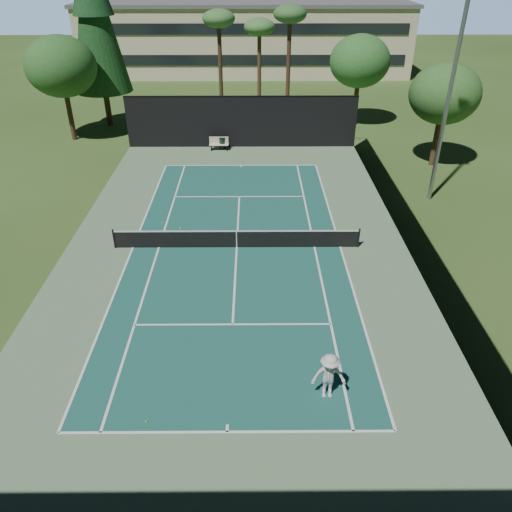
{
  "coord_description": "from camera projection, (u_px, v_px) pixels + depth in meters",
  "views": [
    {
      "loc": [
        0.87,
        -22.73,
        13.33
      ],
      "look_at": [
        1.0,
        -3.0,
        1.3
      ],
      "focal_mm": 35.0,
      "sensor_mm": 36.0,
      "label": 1
    }
  ],
  "objects": [
    {
      "name": "trash_bin",
      "position": [
        222.0,
        143.0,
        39.34
      ],
      "size": [
        0.56,
        0.56,
        0.95
      ],
      "color": "black",
      "rests_on": "ground"
    },
    {
      "name": "light_pole",
      "position": [
        449.0,
        95.0,
        28.17
      ],
      "size": [
        0.9,
        0.25,
        12.22
      ],
      "color": "#919499",
      "rests_on": "ground"
    },
    {
      "name": "palm_b",
      "position": [
        259.0,
        30.0,
        44.72
      ],
      "size": [
        2.8,
        2.8,
        8.42
      ],
      "color": "#4D3621",
      "rests_on": "ground"
    },
    {
      "name": "tennis_ball_c",
      "position": [
        269.0,
        231.0,
        27.88
      ],
      "size": [
        0.07,
        0.07,
        0.07
      ],
      "primitive_type": "sphere",
      "color": "#CBEA35",
      "rests_on": "ground"
    },
    {
      "name": "decid_tree_c",
      "position": [
        61.0,
        67.0,
        38.63
      ],
      "size": [
        5.44,
        5.44,
        8.09
      ],
      "color": "#462F1E",
      "rests_on": "ground"
    },
    {
      "name": "ground",
      "position": [
        237.0,
        248.0,
        26.34
      ],
      "size": [
        160.0,
        160.0,
        0.0
      ],
      "primitive_type": "plane",
      "color": "#32501E",
      "rests_on": "ground"
    },
    {
      "name": "decid_tree_b",
      "position": [
        445.0,
        94.0,
        34.03
      ],
      "size": [
        4.8,
        4.8,
        7.14
      ],
      "color": "#4D3521",
      "rests_on": "ground"
    },
    {
      "name": "tennis_ball_d",
      "position": [
        180.0,
        228.0,
        28.11
      ],
      "size": [
        0.08,
        0.08,
        0.08
      ],
      "primitive_type": "sphere",
      "color": "#D5E433",
      "rests_on": "ground"
    },
    {
      "name": "court_lines",
      "position": [
        237.0,
        247.0,
        26.33
      ],
      "size": [
        11.07,
        23.87,
        0.01
      ],
      "color": "white",
      "rests_on": "ground"
    },
    {
      "name": "pine_tree",
      "position": [
        92.0,
        8.0,
        40.09
      ],
      "size": [
        4.8,
        4.8,
        15.0
      ],
      "color": "#45311D",
      "rests_on": "ground"
    },
    {
      "name": "palm_a",
      "position": [
        219.0,
        23.0,
        42.56
      ],
      "size": [
        2.8,
        2.8,
        9.32
      ],
      "color": "#402D1B",
      "rests_on": "ground"
    },
    {
      "name": "tennis_ball_b",
      "position": [
        162.0,
        222.0,
        28.72
      ],
      "size": [
        0.07,
        0.07,
        0.07
      ],
      "primitive_type": "sphere",
      "color": "#B4D630",
      "rests_on": "ground"
    },
    {
      "name": "tennis_ball_a",
      "position": [
        146.0,
        421.0,
        16.54
      ],
      "size": [
        0.06,
        0.06,
        0.06
      ],
      "primitive_type": "sphere",
      "color": "#C1D02F",
      "rests_on": "ground"
    },
    {
      "name": "apron_slab",
      "position": [
        237.0,
        247.0,
        26.34
      ],
      "size": [
        18.0,
        32.0,
        0.01
      ],
      "primitive_type": "cube",
      "color": "#5E7C57",
      "rests_on": "ground"
    },
    {
      "name": "campus_building",
      "position": [
        246.0,
        36.0,
        63.42
      ],
      "size": [
        40.5,
        12.5,
        8.3
      ],
      "color": "beige",
      "rests_on": "ground"
    },
    {
      "name": "park_bench",
      "position": [
        219.0,
        143.0,
        39.12
      ],
      "size": [
        1.5,
        0.45,
        1.02
      ],
      "color": "beige",
      "rests_on": "ground"
    },
    {
      "name": "player",
      "position": [
        329.0,
        376.0,
        17.07
      ],
      "size": [
        1.21,
        0.71,
        1.85
      ],
      "primitive_type": "imported",
      "rotation": [
        0.0,
        0.0,
        -0.02
      ],
      "color": "silver",
      "rests_on": "ground"
    },
    {
      "name": "palm_c",
      "position": [
        290.0,
        19.0,
        41.53
      ],
      "size": [
        2.8,
        2.8,
        9.77
      ],
      "color": "#492D1F",
      "rests_on": "ground"
    },
    {
      "name": "tennis_net",
      "position": [
        237.0,
        238.0,
        26.05
      ],
      "size": [
        12.9,
        0.1,
        1.1
      ],
      "color": "black",
      "rests_on": "ground"
    },
    {
      "name": "decid_tree_a",
      "position": [
        360.0,
        61.0,
        42.36
      ],
      "size": [
        5.12,
        5.12,
        7.62
      ],
      "color": "#492E1F",
      "rests_on": "ground"
    },
    {
      "name": "fence",
      "position": [
        236.0,
        213.0,
        25.35
      ],
      "size": [
        18.04,
        32.05,
        4.03
      ],
      "color": "black",
      "rests_on": "ground"
    },
    {
      "name": "court_surface",
      "position": [
        237.0,
        247.0,
        26.34
      ],
      "size": [
        10.97,
        23.77,
        0.01
      ],
      "primitive_type": "cube",
      "color": "#1A544A",
      "rests_on": "ground"
    }
  ]
}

